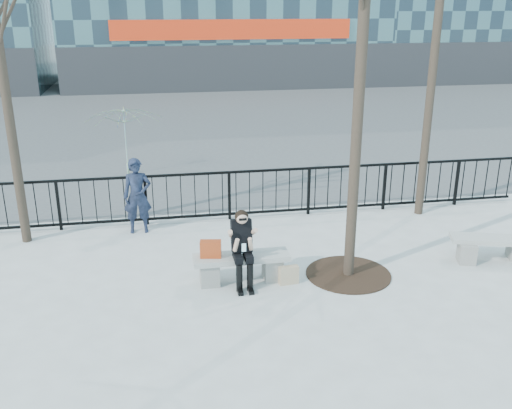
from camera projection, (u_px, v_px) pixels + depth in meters
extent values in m
plane|color=#A4A59F|center=(241.00, 281.00, 9.87)|extent=(120.00, 120.00, 0.00)
cube|color=#474747|center=(186.00, 117.00, 23.78)|extent=(60.00, 23.00, 0.01)
cube|color=black|center=(220.00, 173.00, 12.29)|extent=(14.00, 0.05, 0.05)
cube|color=black|center=(221.00, 214.00, 12.61)|extent=(14.00, 0.05, 0.05)
cube|color=#2D2D30|center=(234.00, 69.00, 30.33)|extent=(18.00, 0.08, 2.40)
cube|color=red|center=(233.00, 29.00, 29.60)|extent=(12.60, 0.12, 1.00)
cylinder|color=black|center=(361.00, 57.00, 8.84)|extent=(0.18, 0.18, 7.50)
cylinder|color=black|center=(3.00, 78.00, 10.43)|extent=(0.18, 0.18, 6.50)
cylinder|color=black|center=(434.00, 56.00, 11.86)|extent=(0.18, 0.18, 7.00)
cylinder|color=black|center=(348.00, 274.00, 10.09)|extent=(1.50, 1.50, 0.02)
cube|color=gray|center=(210.00, 273.00, 9.71)|extent=(0.32, 0.38, 0.40)
cube|color=gray|center=(273.00, 268.00, 9.90)|extent=(0.32, 0.38, 0.40)
cube|color=#989690|center=(241.00, 257.00, 9.72)|extent=(1.65, 0.46, 0.09)
cube|color=gray|center=(467.00, 253.00, 10.53)|extent=(0.30, 0.35, 0.37)
cube|color=#989690|center=(494.00, 239.00, 10.53)|extent=(1.54, 0.43, 0.08)
cube|color=#AB3915|center=(211.00, 249.00, 9.59)|extent=(0.38, 0.22, 0.29)
cube|color=beige|center=(289.00, 275.00, 9.73)|extent=(0.35, 0.16, 0.32)
imported|color=black|center=(137.00, 196.00, 11.72)|extent=(0.59, 0.39, 1.58)
imported|color=#DEF035|center=(126.00, 141.00, 15.59)|extent=(2.14, 2.18, 1.91)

